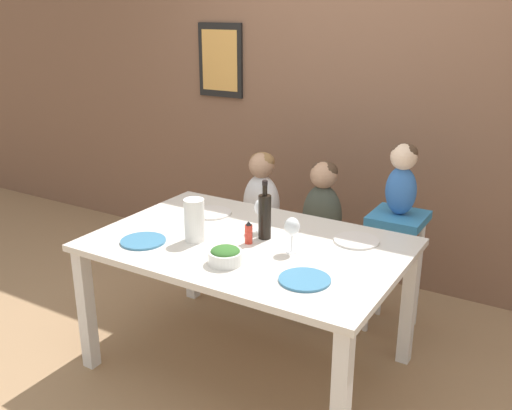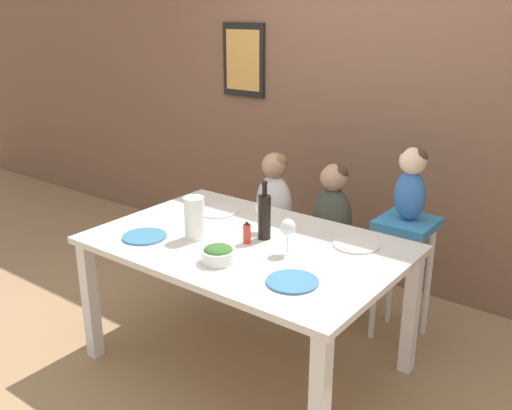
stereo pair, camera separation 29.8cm
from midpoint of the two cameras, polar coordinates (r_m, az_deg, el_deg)
name	(u,v)px [view 1 (the left image)]	position (r m, az deg, el deg)	size (l,w,h in m)	color
ground_plane	(249,362)	(3.35, -3.38, -15.51)	(14.00, 14.00, 0.00)	#9E7A56
wall_back	(355,92)	(4.04, 7.77, 11.15)	(10.00, 0.09, 2.70)	brown
dining_table	(248,257)	(3.02, -3.62, -5.26)	(1.61, 1.06, 0.74)	silver
chair_far_left	(261,243)	(3.92, -1.65, -3.84)	(0.37, 0.38, 0.44)	silver
chair_far_center	(320,257)	(3.72, 4.18, -5.21)	(0.37, 0.38, 0.44)	silver
chair_right_highchair	(396,243)	(3.47, 11.49, -3.79)	(0.31, 0.32, 0.76)	silver
person_child_left	(262,193)	(3.80, -1.69, 1.16)	(0.26, 0.20, 0.56)	silver
person_child_center	(323,204)	(3.59, 4.33, 0.03)	(0.26, 0.20, 0.56)	#3D4238
person_baby_right	(402,175)	(3.33, 11.97, 2.93)	(0.18, 0.16, 0.42)	#3366B2
wine_bottle	(265,215)	(2.99, -1.98, -1.07)	(0.07, 0.07, 0.32)	black
paper_towel_roll	(194,220)	(2.99, -9.03, -1.57)	(0.11, 0.11, 0.23)	white
wine_glass_near	(292,227)	(2.81, 0.61, -2.27)	(0.08, 0.08, 0.18)	white
wine_glass_far	(261,208)	(3.08, -2.26, -0.34)	(0.08, 0.08, 0.18)	white
salad_bowl_large	(225,255)	(2.74, -6.22, -5.09)	(0.17, 0.17, 0.09)	white
dinner_plate_front_left	(143,241)	(3.07, -13.98, -3.57)	(0.24, 0.24, 0.01)	teal
dinner_plate_back_left	(212,213)	(3.40, -6.97, -0.82)	(0.24, 0.24, 0.01)	silver
dinner_plate_back_right	(356,241)	(3.00, 7.23, -3.60)	(0.24, 0.24, 0.01)	silver
dinner_plate_front_right	(305,280)	(2.57, 1.56, -7.55)	(0.24, 0.24, 0.01)	teal
condiment_bottle_hot_sauce	(249,233)	(2.95, -3.65, -2.86)	(0.04, 0.04, 0.12)	red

